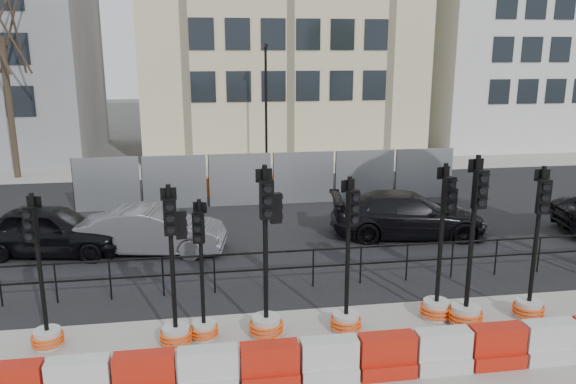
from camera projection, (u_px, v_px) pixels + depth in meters
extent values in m
plane|color=#51514C|center=(323.00, 309.00, 12.69)|extent=(120.00, 120.00, 0.00)
cube|color=gray|center=(360.00, 384.00, 9.81)|extent=(40.00, 6.00, 0.02)
cube|color=black|center=(280.00, 219.00, 19.39)|extent=(40.00, 14.00, 0.03)
cube|color=gray|center=(254.00, 168.00, 28.02)|extent=(40.00, 4.00, 0.02)
cube|color=silver|center=(519.00, 12.00, 34.38)|extent=(12.00, 9.00, 16.00)
cylinder|color=black|center=(0.00, 287.00, 12.63)|extent=(0.04, 0.04, 1.00)
cylinder|color=black|center=(56.00, 284.00, 12.81)|extent=(0.04, 0.04, 1.00)
cylinder|color=black|center=(110.00, 280.00, 12.99)|extent=(0.04, 0.04, 1.00)
cylinder|color=black|center=(163.00, 277.00, 13.17)|extent=(0.04, 0.04, 1.00)
cylinder|color=black|center=(214.00, 274.00, 13.36)|extent=(0.04, 0.04, 1.00)
cylinder|color=black|center=(264.00, 271.00, 13.54)|extent=(0.04, 0.04, 1.00)
cylinder|color=black|center=(313.00, 268.00, 13.72)|extent=(0.04, 0.04, 1.00)
cylinder|color=black|center=(361.00, 266.00, 13.90)|extent=(0.04, 0.04, 1.00)
cylinder|color=black|center=(407.00, 263.00, 14.08)|extent=(0.04, 0.04, 1.00)
cylinder|color=black|center=(452.00, 260.00, 14.26)|extent=(0.04, 0.04, 1.00)
cylinder|color=black|center=(496.00, 258.00, 14.44)|extent=(0.04, 0.04, 1.00)
cylinder|color=black|center=(539.00, 255.00, 14.62)|extent=(0.04, 0.04, 1.00)
cube|color=black|center=(313.00, 250.00, 13.60)|extent=(18.00, 0.04, 0.04)
cube|color=black|center=(313.00, 266.00, 13.70)|extent=(18.00, 0.04, 0.04)
cube|color=#96999E|center=(107.00, 185.00, 20.16)|extent=(2.30, 0.05, 2.00)
cylinder|color=black|center=(73.00, 186.00, 19.99)|extent=(0.05, 0.05, 2.00)
cube|color=#96999E|center=(175.00, 182.00, 20.53)|extent=(2.30, 0.05, 2.00)
cylinder|color=black|center=(143.00, 183.00, 20.35)|extent=(0.05, 0.05, 2.00)
cube|color=#96999E|center=(240.00, 180.00, 20.89)|extent=(2.30, 0.05, 2.00)
cylinder|color=black|center=(209.00, 181.00, 20.71)|extent=(0.05, 0.05, 2.00)
cube|color=#96999E|center=(304.00, 178.00, 21.25)|extent=(2.30, 0.05, 2.00)
cylinder|color=black|center=(274.00, 179.00, 21.08)|extent=(0.05, 0.05, 2.00)
cube|color=#96999E|center=(365.00, 176.00, 21.61)|extent=(2.30, 0.05, 2.00)
cylinder|color=black|center=(336.00, 177.00, 21.44)|extent=(0.05, 0.05, 2.00)
cube|color=#96999E|center=(424.00, 174.00, 21.97)|extent=(2.30, 0.05, 2.00)
cylinder|color=black|center=(396.00, 175.00, 21.80)|extent=(0.05, 0.05, 2.00)
cube|color=#FB5910|center=(167.00, 189.00, 22.05)|extent=(1.00, 0.40, 0.80)
cube|color=#FB5910|center=(218.00, 187.00, 22.35)|extent=(1.00, 0.40, 0.80)
cube|color=#FB5910|center=(268.00, 185.00, 22.65)|extent=(1.00, 0.40, 0.80)
cube|color=#FB5910|center=(316.00, 184.00, 22.95)|extent=(1.00, 0.40, 0.80)
cube|color=#FB5910|center=(363.00, 182.00, 23.25)|extent=(1.00, 0.40, 0.80)
cube|color=#FB5910|center=(409.00, 180.00, 23.56)|extent=(1.00, 0.40, 0.80)
cylinder|color=black|center=(266.00, 109.00, 26.41)|extent=(0.12, 0.12, 6.00)
cube|color=black|center=(266.00, 46.00, 25.46)|extent=(0.12, 0.50, 0.12)
cylinder|color=#473828|center=(10.00, 109.00, 25.12)|extent=(0.28, 0.28, 6.30)
cube|color=red|center=(10.00, 379.00, 9.00)|extent=(1.00, 0.35, 0.50)
cube|color=silver|center=(78.00, 373.00, 9.16)|extent=(1.00, 0.35, 0.50)
cube|color=red|center=(144.00, 368.00, 9.32)|extent=(1.00, 0.35, 0.50)
cube|color=silver|center=(209.00, 383.00, 9.57)|extent=(1.00, 0.50, 0.30)
cube|color=silver|center=(208.00, 362.00, 9.48)|extent=(1.00, 0.35, 0.50)
cube|color=red|center=(270.00, 378.00, 9.73)|extent=(1.00, 0.50, 0.30)
cube|color=red|center=(270.00, 357.00, 9.63)|extent=(1.00, 0.35, 0.50)
cube|color=silver|center=(329.00, 373.00, 9.89)|extent=(1.00, 0.50, 0.30)
cube|color=silver|center=(329.00, 352.00, 9.79)|extent=(1.00, 0.35, 0.50)
cube|color=red|center=(386.00, 368.00, 10.05)|extent=(1.00, 0.50, 0.30)
cube|color=red|center=(387.00, 348.00, 9.95)|extent=(1.00, 0.35, 0.50)
cube|color=silver|center=(441.00, 363.00, 10.21)|extent=(1.00, 0.50, 0.30)
cube|color=silver|center=(443.00, 343.00, 10.11)|extent=(1.00, 0.35, 0.50)
cube|color=red|center=(495.00, 358.00, 10.37)|extent=(1.00, 0.50, 0.30)
cube|color=red|center=(497.00, 338.00, 10.27)|extent=(1.00, 0.35, 0.50)
cube|color=silver|center=(547.00, 353.00, 10.52)|extent=(1.00, 0.50, 0.30)
cube|color=silver|center=(550.00, 334.00, 10.43)|extent=(1.00, 0.35, 0.50)
cylinder|color=silver|center=(48.00, 339.00, 10.99)|extent=(0.51, 0.51, 0.38)
torus|color=#FF4E0D|center=(48.00, 342.00, 11.01)|extent=(0.62, 0.62, 0.05)
torus|color=#FF4E0D|center=(48.00, 339.00, 10.99)|extent=(0.62, 0.62, 0.05)
torus|color=#FF4E0D|center=(47.00, 335.00, 10.97)|extent=(0.62, 0.62, 0.05)
cylinder|color=black|center=(39.00, 266.00, 10.62)|extent=(0.09, 0.09, 2.85)
cube|color=black|center=(31.00, 224.00, 10.30)|extent=(0.26, 0.20, 0.67)
cylinder|color=black|center=(30.00, 237.00, 10.28)|extent=(0.15, 0.09, 0.14)
cylinder|color=black|center=(28.00, 226.00, 10.23)|extent=(0.15, 0.09, 0.14)
cylinder|color=black|center=(27.00, 215.00, 10.18)|extent=(0.15, 0.09, 0.14)
cube|color=black|center=(34.00, 202.00, 10.37)|extent=(0.28, 0.12, 0.23)
cylinder|color=silver|center=(176.00, 336.00, 11.08)|extent=(0.54, 0.54, 0.40)
torus|color=#FF4E0D|center=(176.00, 339.00, 11.10)|extent=(0.65, 0.65, 0.05)
torus|color=#FF4E0D|center=(176.00, 336.00, 11.08)|extent=(0.65, 0.65, 0.05)
torus|color=#FF4E0D|center=(176.00, 332.00, 11.06)|extent=(0.65, 0.65, 0.05)
cylinder|color=black|center=(172.00, 260.00, 10.69)|extent=(0.09, 0.09, 2.98)
cube|color=black|center=(170.00, 217.00, 10.36)|extent=(0.25, 0.16, 0.70)
cylinder|color=black|center=(171.00, 230.00, 10.34)|extent=(0.15, 0.06, 0.15)
cylinder|color=black|center=(170.00, 218.00, 10.29)|extent=(0.15, 0.06, 0.15)
cylinder|color=black|center=(170.00, 207.00, 10.23)|extent=(0.15, 0.06, 0.15)
cube|color=black|center=(168.00, 194.00, 10.43)|extent=(0.30, 0.06, 0.24)
cube|color=black|center=(181.00, 225.00, 10.57)|extent=(0.21, 0.15, 0.55)
cylinder|color=silver|center=(204.00, 330.00, 11.34)|extent=(0.48, 0.48, 0.35)
torus|color=#FF4E0D|center=(204.00, 334.00, 11.35)|extent=(0.58, 0.58, 0.04)
torus|color=#FF4E0D|center=(204.00, 330.00, 11.34)|extent=(0.58, 0.58, 0.04)
torus|color=#FF4E0D|center=(204.00, 327.00, 11.32)|extent=(0.58, 0.58, 0.04)
cylinder|color=black|center=(201.00, 265.00, 10.99)|extent=(0.08, 0.08, 2.66)
cube|color=black|center=(198.00, 228.00, 10.69)|extent=(0.24, 0.18, 0.62)
cylinder|color=black|center=(198.00, 238.00, 10.67)|extent=(0.14, 0.08, 0.13)
cylinder|color=black|center=(197.00, 229.00, 10.63)|extent=(0.14, 0.08, 0.13)
cylinder|color=black|center=(197.00, 219.00, 10.58)|extent=(0.14, 0.08, 0.13)
cube|color=black|center=(200.00, 207.00, 10.76)|extent=(0.26, 0.09, 0.21)
cylinder|color=silver|center=(266.00, 327.00, 11.41)|extent=(0.58, 0.58, 0.43)
torus|color=#FF4E0D|center=(266.00, 330.00, 11.43)|extent=(0.70, 0.70, 0.05)
torus|color=#FF4E0D|center=(266.00, 327.00, 11.41)|extent=(0.70, 0.70, 0.05)
torus|color=#FF4E0D|center=(266.00, 323.00, 11.39)|extent=(0.70, 0.70, 0.05)
cylinder|color=black|center=(265.00, 246.00, 10.99)|extent=(0.10, 0.10, 3.25)
cube|color=black|center=(267.00, 200.00, 10.63)|extent=(0.28, 0.19, 0.76)
cylinder|color=black|center=(268.00, 213.00, 10.61)|extent=(0.17, 0.08, 0.16)
cylinder|color=black|center=(268.00, 201.00, 10.55)|extent=(0.17, 0.08, 0.16)
cylinder|color=black|center=(268.00, 189.00, 10.49)|extent=(0.17, 0.08, 0.16)
cube|color=black|center=(264.00, 175.00, 10.71)|extent=(0.33, 0.08, 0.26)
cube|color=black|center=(276.00, 208.00, 10.87)|extent=(0.23, 0.17, 0.60)
cylinder|color=silver|center=(346.00, 322.00, 11.63)|extent=(0.54, 0.54, 0.40)
torus|color=#FF4E0D|center=(346.00, 326.00, 11.65)|extent=(0.65, 0.65, 0.05)
torus|color=#FF4E0D|center=(346.00, 322.00, 11.63)|extent=(0.65, 0.65, 0.05)
torus|color=#FF4E0D|center=(346.00, 319.00, 11.61)|extent=(0.65, 0.65, 0.05)
cylinder|color=black|center=(348.00, 249.00, 11.24)|extent=(0.09, 0.09, 3.00)
cube|color=black|center=(353.00, 208.00, 10.92)|extent=(0.27, 0.21, 0.70)
cylinder|color=black|center=(355.00, 219.00, 10.90)|extent=(0.16, 0.10, 0.15)
cylinder|color=black|center=(355.00, 209.00, 10.85)|extent=(0.16, 0.10, 0.15)
cylinder|color=black|center=(355.00, 198.00, 10.79)|extent=(0.16, 0.10, 0.15)
cube|color=black|center=(348.00, 186.00, 10.97)|extent=(0.29, 0.13, 0.24)
cylinder|color=silver|center=(436.00, 310.00, 12.18)|extent=(0.56, 0.56, 0.42)
torus|color=#FF4E0D|center=(436.00, 313.00, 12.20)|extent=(0.68, 0.68, 0.05)
torus|color=#FF4E0D|center=(436.00, 310.00, 12.18)|extent=(0.68, 0.68, 0.05)
torus|color=#FF4E0D|center=(436.00, 306.00, 12.16)|extent=(0.68, 0.68, 0.05)
cylinder|color=black|center=(441.00, 236.00, 11.77)|extent=(0.09, 0.09, 3.14)
cube|color=black|center=(448.00, 194.00, 11.43)|extent=(0.28, 0.22, 0.73)
cylinder|color=black|center=(451.00, 206.00, 11.42)|extent=(0.17, 0.10, 0.16)
cylinder|color=black|center=(451.00, 195.00, 11.36)|extent=(0.17, 0.10, 0.16)
cylinder|color=black|center=(452.00, 184.00, 11.31)|extent=(0.17, 0.10, 0.16)
cube|color=black|center=(443.00, 173.00, 11.49)|extent=(0.31, 0.13, 0.25)
cube|color=black|center=(451.00, 202.00, 11.69)|extent=(0.24, 0.20, 0.57)
cylinder|color=silver|center=(465.00, 316.00, 11.87)|extent=(0.60, 0.60, 0.45)
torus|color=#FF4E0D|center=(465.00, 319.00, 11.89)|extent=(0.72, 0.72, 0.06)
torus|color=#FF4E0D|center=(465.00, 316.00, 11.87)|extent=(0.72, 0.72, 0.06)
torus|color=#FF4E0D|center=(466.00, 312.00, 11.85)|extent=(0.72, 0.72, 0.06)
cylinder|color=black|center=(472.00, 236.00, 11.44)|extent=(0.10, 0.10, 3.34)
cube|color=black|center=(480.00, 189.00, 11.07)|extent=(0.28, 0.19, 0.78)
cylinder|color=black|center=(482.00, 203.00, 11.05)|extent=(0.17, 0.08, 0.17)
cylinder|color=black|center=(483.00, 190.00, 10.99)|extent=(0.17, 0.08, 0.17)
cylinder|color=black|center=(484.00, 178.00, 10.93)|extent=(0.17, 0.08, 0.17)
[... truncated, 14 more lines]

